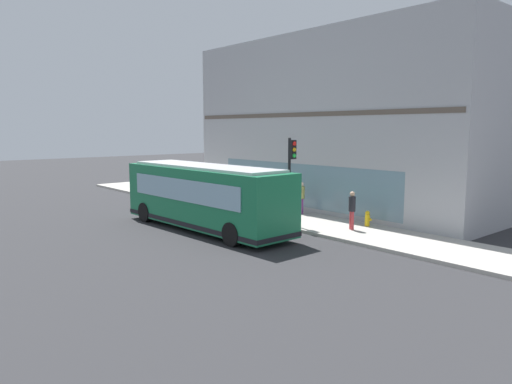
% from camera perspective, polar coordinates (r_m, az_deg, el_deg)
% --- Properties ---
extents(ground, '(120.00, 120.00, 0.00)m').
position_cam_1_polar(ground, '(23.19, -5.71, -4.31)').
color(ground, '#2D2D30').
extents(sidewalk_curb, '(3.70, 40.00, 0.15)m').
position_cam_1_polar(sidewalk_curb, '(25.93, 2.39, -2.84)').
color(sidewalk_curb, '#B2ADA3').
rests_on(sidewalk_curb, ground).
extents(building_corner, '(8.47, 19.00, 10.07)m').
position_cam_1_polar(building_corner, '(29.96, 11.03, 7.95)').
color(building_corner, '#A8A8AD').
rests_on(building_corner, ground).
extents(city_bus_nearside, '(2.86, 10.12, 3.07)m').
position_cam_1_polar(city_bus_nearside, '(22.63, -6.17, -0.61)').
color(city_bus_nearside, '#197247').
rests_on(city_bus_nearside, ground).
extents(traffic_light_near_corner, '(0.32, 0.49, 4.18)m').
position_cam_1_polar(traffic_light_near_corner, '(22.81, 4.22, 3.28)').
color(traffic_light_near_corner, black).
rests_on(traffic_light_near_corner, sidewalk_curb).
extents(fire_hydrant, '(0.35, 0.35, 0.74)m').
position_cam_1_polar(fire_hydrant, '(23.34, 13.19, -3.12)').
color(fire_hydrant, yellow).
rests_on(fire_hydrant, sidewalk_curb).
extents(pedestrian_by_light_pole, '(0.32, 0.32, 1.77)m').
position_cam_1_polar(pedestrian_by_light_pole, '(22.25, 11.41, -1.84)').
color(pedestrian_by_light_pole, '#B23338').
rests_on(pedestrian_by_light_pole, sidewalk_curb).
extents(pedestrian_walking_along_curb, '(0.32, 0.32, 1.74)m').
position_cam_1_polar(pedestrian_walking_along_curb, '(25.96, 5.49, -0.44)').
color(pedestrian_walking_along_curb, '#8C3F8C').
rests_on(pedestrian_walking_along_curb, sidewalk_curb).
extents(newspaper_vending_box, '(0.44, 0.42, 0.90)m').
position_cam_1_polar(newspaper_vending_box, '(24.74, 2.11, -2.10)').
color(newspaper_vending_box, '#BF3F19').
rests_on(newspaper_vending_box, sidewalk_curb).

